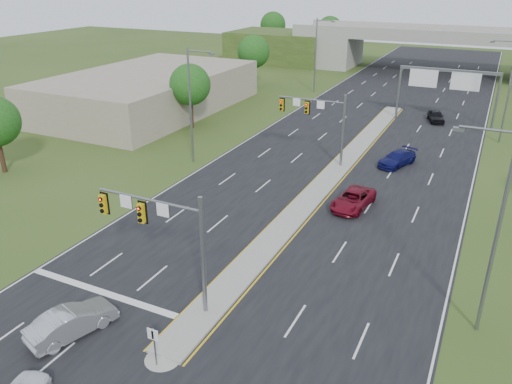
{
  "coord_description": "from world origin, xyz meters",
  "views": [
    {
      "loc": [
        12.25,
        -18.96,
        17.15
      ],
      "look_at": [
        -1.73,
        9.92,
        3.0
      ],
      "focal_mm": 35.0,
      "sensor_mm": 36.0,
      "label": 1
    }
  ],
  "objects_px": {
    "overpass": "(430,53)",
    "sign_gantry": "(447,81)",
    "keep_right_sign": "(154,341)",
    "car_far_b": "(397,159)",
    "signal_mast_far": "(320,116)",
    "car_far_a": "(353,199)",
    "car_far_c": "(436,116)",
    "signal_mast_near": "(165,229)",
    "car_silver": "(72,322)"
  },
  "relations": [
    {
      "from": "overpass",
      "to": "sign_gantry",
      "type": "bearing_deg",
      "value": -79.21
    },
    {
      "from": "keep_right_sign",
      "to": "car_far_b",
      "type": "bearing_deg",
      "value": 81.58
    },
    {
      "from": "signal_mast_far",
      "to": "car_far_b",
      "type": "bearing_deg",
      "value": 21.93
    },
    {
      "from": "sign_gantry",
      "to": "car_far_b",
      "type": "distance_m",
      "value": 17.85
    },
    {
      "from": "signal_mast_far",
      "to": "overpass",
      "type": "height_order",
      "value": "overpass"
    },
    {
      "from": "car_far_a",
      "to": "car_far_c",
      "type": "distance_m",
      "value": 29.05
    },
    {
      "from": "signal_mast_far",
      "to": "overpass",
      "type": "bearing_deg",
      "value": 87.65
    },
    {
      "from": "keep_right_sign",
      "to": "car_far_b",
      "type": "relative_size",
      "value": 0.47
    },
    {
      "from": "car_far_b",
      "to": "car_far_c",
      "type": "bearing_deg",
      "value": 106.94
    },
    {
      "from": "keep_right_sign",
      "to": "signal_mast_far",
      "type": "bearing_deg",
      "value": 94.39
    },
    {
      "from": "overpass",
      "to": "signal_mast_far",
      "type": "bearing_deg",
      "value": -92.35
    },
    {
      "from": "signal_mast_near",
      "to": "signal_mast_far",
      "type": "relative_size",
      "value": 1.0
    },
    {
      "from": "overpass",
      "to": "car_far_c",
      "type": "xyz_separation_m",
      "value": [
        6.01,
        -34.42,
        -2.84
      ]
    },
    {
      "from": "signal_mast_near",
      "to": "signal_mast_far",
      "type": "height_order",
      "value": "same"
    },
    {
      "from": "signal_mast_near",
      "to": "car_far_b",
      "type": "relative_size",
      "value": 1.49
    },
    {
      "from": "car_far_a",
      "to": "keep_right_sign",
      "type": "bearing_deg",
      "value": -92.48
    },
    {
      "from": "signal_mast_far",
      "to": "car_silver",
      "type": "distance_m",
      "value": 29.82
    },
    {
      "from": "signal_mast_near",
      "to": "keep_right_sign",
      "type": "relative_size",
      "value": 3.18
    },
    {
      "from": "signal_mast_near",
      "to": "sign_gantry",
      "type": "relative_size",
      "value": 0.6
    },
    {
      "from": "car_far_b",
      "to": "car_far_c",
      "type": "xyz_separation_m",
      "value": [
        1.23,
        17.82,
        0.01
      ]
    },
    {
      "from": "signal_mast_far",
      "to": "car_far_b",
      "type": "height_order",
      "value": "signal_mast_far"
    },
    {
      "from": "overpass",
      "to": "car_far_a",
      "type": "xyz_separation_m",
      "value": [
        3.56,
        -63.37,
        -2.84
      ]
    },
    {
      "from": "signal_mast_near",
      "to": "car_far_c",
      "type": "xyz_separation_m",
      "value": [
        8.27,
        45.65,
        -4.01
      ]
    },
    {
      "from": "car_silver",
      "to": "car_far_c",
      "type": "xyz_separation_m",
      "value": [
        11.25,
        50.06,
        -0.06
      ]
    },
    {
      "from": "car_silver",
      "to": "car_far_b",
      "type": "relative_size",
      "value": 0.98
    },
    {
      "from": "overpass",
      "to": "car_far_c",
      "type": "height_order",
      "value": "overpass"
    },
    {
      "from": "signal_mast_near",
      "to": "car_far_b",
      "type": "distance_m",
      "value": 28.99
    },
    {
      "from": "car_far_a",
      "to": "car_far_c",
      "type": "bearing_deg",
      "value": 92.21
    },
    {
      "from": "signal_mast_near",
      "to": "car_silver",
      "type": "bearing_deg",
      "value": -124.02
    },
    {
      "from": "car_silver",
      "to": "car_far_b",
      "type": "distance_m",
      "value": 33.76
    },
    {
      "from": "car_silver",
      "to": "car_far_c",
      "type": "distance_m",
      "value": 51.31
    },
    {
      "from": "signal_mast_far",
      "to": "car_far_c",
      "type": "bearing_deg",
      "value": 68.17
    },
    {
      "from": "car_far_c",
      "to": "keep_right_sign",
      "type": "bearing_deg",
      "value": -114.39
    },
    {
      "from": "signal_mast_near",
      "to": "car_far_a",
      "type": "height_order",
      "value": "signal_mast_near"
    },
    {
      "from": "car_far_a",
      "to": "car_far_b",
      "type": "height_order",
      "value": "car_far_a"
    },
    {
      "from": "sign_gantry",
      "to": "car_far_a",
      "type": "bearing_deg",
      "value": -96.31
    },
    {
      "from": "car_silver",
      "to": "car_far_b",
      "type": "height_order",
      "value": "car_silver"
    },
    {
      "from": "keep_right_sign",
      "to": "car_far_b",
      "type": "xyz_separation_m",
      "value": [
        4.78,
        32.29,
        -0.82
      ]
    },
    {
      "from": "signal_mast_near",
      "to": "signal_mast_far",
      "type": "bearing_deg",
      "value": 90.0
    },
    {
      "from": "overpass",
      "to": "car_far_b",
      "type": "distance_m",
      "value": 52.53
    },
    {
      "from": "keep_right_sign",
      "to": "car_far_c",
      "type": "distance_m",
      "value": 50.47
    },
    {
      "from": "car_silver",
      "to": "overpass",
      "type": "bearing_deg",
      "value": -75.7
    },
    {
      "from": "car_far_a",
      "to": "signal_mast_near",
      "type": "bearing_deg",
      "value": -102.15
    },
    {
      "from": "keep_right_sign",
      "to": "car_far_a",
      "type": "bearing_deg",
      "value": 80.46
    },
    {
      "from": "car_far_a",
      "to": "car_far_b",
      "type": "xyz_separation_m",
      "value": [
        1.22,
        11.13,
        -0.01
      ]
    },
    {
      "from": "overpass",
      "to": "car_far_a",
      "type": "relative_size",
      "value": 16.06
    },
    {
      "from": "car_far_b",
      "to": "keep_right_sign",
      "type": "bearing_deg",
      "value": -77.52
    },
    {
      "from": "car_silver",
      "to": "car_far_c",
      "type": "bearing_deg",
      "value": -84.82
    },
    {
      "from": "signal_mast_far",
      "to": "car_far_a",
      "type": "xyz_separation_m",
      "value": [
        5.82,
        -8.3,
        -4.01
      ]
    },
    {
      "from": "sign_gantry",
      "to": "overpass",
      "type": "relative_size",
      "value": 0.14
    }
  ]
}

